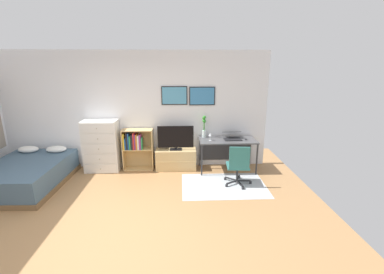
{
  "coord_description": "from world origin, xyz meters",
  "views": [
    {
      "loc": [
        1.03,
        -3.64,
        2.39
      ],
      "look_at": [
        1.26,
        1.5,
        0.96
      ],
      "focal_mm": 24.55,
      "sensor_mm": 36.0,
      "label": 1
    }
  ],
  "objects": [
    {
      "name": "office_chair",
      "position": [
        2.17,
        1.22,
        0.46
      ],
      "size": [
        0.57,
        0.58,
        0.86
      ],
      "rotation": [
        0.0,
        0.0,
        -0.08
      ],
      "color": "#232326",
      "rests_on": "ground_plane"
    },
    {
      "name": "television",
      "position": [
        0.91,
        2.15,
        0.76
      ],
      "size": [
        0.82,
        0.16,
        0.57
      ],
      "color": "black",
      "rests_on": "tv_stand"
    },
    {
      "name": "laptop",
      "position": [
        2.21,
        2.12,
        0.81
      ],
      "size": [
        0.41,
        0.44,
        0.17
      ],
      "rotation": [
        0.0,
        0.0,
        0.03
      ],
      "color": "black",
      "rests_on": "desk"
    },
    {
      "name": "bookshelf",
      "position": [
        -0.02,
        2.22,
        0.58
      ],
      "size": [
        0.7,
        0.3,
        0.95
      ],
      "color": "tan",
      "rests_on": "ground_plane"
    },
    {
      "name": "tv_stand",
      "position": [
        0.91,
        2.17,
        0.24
      ],
      "size": [
        0.93,
        0.41,
        0.48
      ],
      "color": "tan",
      "rests_on": "ground_plane"
    },
    {
      "name": "ground_plane",
      "position": [
        0.0,
        0.0,
        0.0
      ],
      "size": [
        7.2,
        7.2,
        0.0
      ],
      "primitive_type": "plane",
      "color": "#A87A4C"
    },
    {
      "name": "bed",
      "position": [
        -2.1,
        1.41,
        0.25
      ],
      "size": [
        1.46,
        1.96,
        0.62
      ],
      "rotation": [
        0.0,
        0.0,
        -0.02
      ],
      "color": "brown",
      "rests_on": "ground_plane"
    },
    {
      "name": "wall_back_with_posters",
      "position": [
        0.02,
        2.43,
        1.35
      ],
      "size": [
        6.12,
        0.09,
        2.7
      ],
      "color": "white",
      "rests_on": "ground_plane"
    },
    {
      "name": "wine_glass",
      "position": [
        1.69,
        1.99,
        0.87
      ],
      "size": [
        0.07,
        0.07,
        0.18
      ],
      "color": "silver",
      "rests_on": "desk"
    },
    {
      "name": "computer_mouse",
      "position": [
        2.51,
        2.01,
        0.76
      ],
      "size": [
        0.06,
        0.1,
        0.03
      ],
      "primitive_type": "ellipsoid",
      "color": "#262628",
      "rests_on": "desk"
    },
    {
      "name": "area_rug",
      "position": [
        1.9,
        1.23,
        0.0
      ],
      "size": [
        1.7,
        1.2,
        0.01
      ],
      "primitive_type": "cube",
      "color": "#B2B7BC",
      "rests_on": "ground_plane"
    },
    {
      "name": "bamboo_vase",
      "position": [
        1.58,
        2.28,
        1.01
      ],
      "size": [
        0.09,
        0.1,
        0.52
      ],
      "color": "silver",
      "rests_on": "desk"
    },
    {
      "name": "dresser",
      "position": [
        -0.78,
        2.15,
        0.59
      ],
      "size": [
        0.77,
        0.46,
        1.18
      ],
      "color": "white",
      "rests_on": "ground_plane"
    },
    {
      "name": "desk",
      "position": [
        2.1,
        2.13,
        0.61
      ],
      "size": [
        1.28,
        0.64,
        0.74
      ],
      "color": "#4C4C4F",
      "rests_on": "ground_plane"
    }
  ]
}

